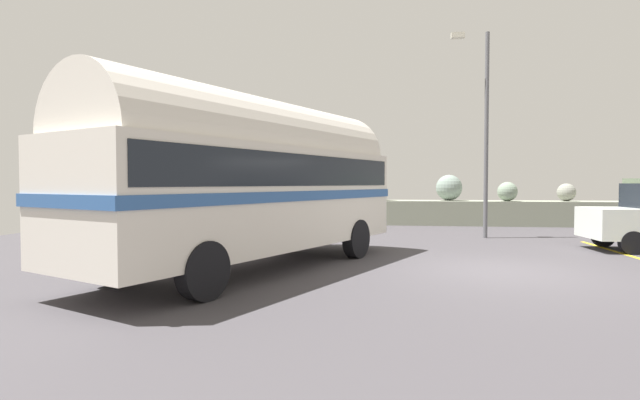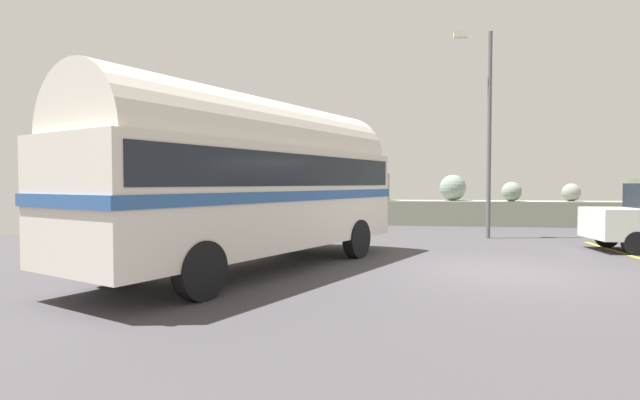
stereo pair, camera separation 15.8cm
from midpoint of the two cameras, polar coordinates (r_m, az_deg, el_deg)
ground at (r=11.04m, az=20.70°, el=-7.92°), size 32.00×26.00×0.02m
breakwater at (r=22.55m, az=13.44°, el=-0.90°), size 31.36×2.04×2.50m
vintage_coach at (r=10.53m, az=-7.32°, el=2.87°), size 5.72×8.80×3.70m
lamp_post at (r=17.48m, az=19.14°, el=8.49°), size 1.28×0.26×6.97m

